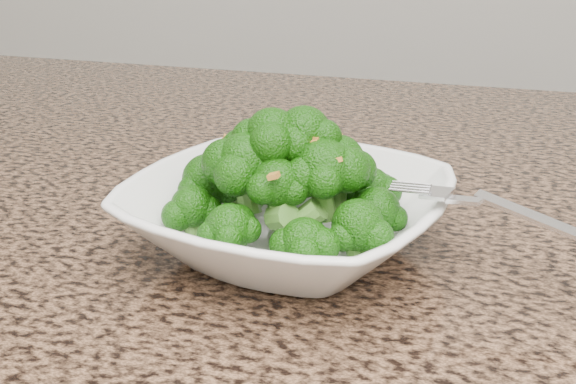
% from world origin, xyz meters
% --- Properties ---
extents(granite_counter, '(1.64, 1.04, 0.03)m').
position_xyz_m(granite_counter, '(0.00, 0.30, 0.89)').
color(granite_counter, brown).
rests_on(granite_counter, cabinet).
extents(bowl, '(0.28, 0.28, 0.06)m').
position_xyz_m(bowl, '(-0.02, 0.19, 0.93)').
color(bowl, white).
rests_on(bowl, granite_counter).
extents(broccoli_pile, '(0.21, 0.21, 0.08)m').
position_xyz_m(broccoli_pile, '(-0.02, 0.19, 1.00)').
color(broccoli_pile, '#165309').
rests_on(broccoli_pile, bowl).
extents(garlic_topping, '(0.13, 0.13, 0.01)m').
position_xyz_m(garlic_topping, '(-0.02, 0.19, 1.04)').
color(garlic_topping, '#C68330').
rests_on(garlic_topping, broccoli_pile).
extents(fork, '(0.19, 0.07, 0.01)m').
position_xyz_m(fork, '(0.12, 0.17, 0.97)').
color(fork, silver).
rests_on(fork, bowl).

